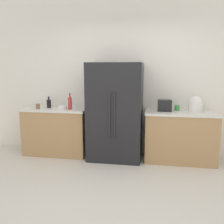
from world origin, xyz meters
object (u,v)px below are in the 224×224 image
object	(u,v)px
rice_cooker	(195,104)
bowl_a	(62,107)
toaster	(165,106)
cup_b	(38,106)
cup_a	(177,108)
refrigerator	(115,112)
bottle_a	(49,103)
bottle_b	(70,103)

from	to	relation	value
rice_cooker	bowl_a	world-z (taller)	rice_cooker
toaster	rice_cooker	distance (m)	0.52
cup_b	toaster	bearing A→B (deg)	3.35
cup_a	cup_b	world-z (taller)	cup_a
refrigerator	cup_b	size ratio (longest dim) A/B	18.93
bottle_a	toaster	bearing A→B (deg)	-0.43
bottle_a	cup_a	distance (m)	2.37
rice_cooker	bottle_b	bearing A→B (deg)	-176.18
refrigerator	toaster	xyz separation A→B (m)	(0.86, 0.06, 0.12)
bottle_a	cup_b	size ratio (longest dim) A/B	2.33
refrigerator	bottle_b	xyz separation A→B (m)	(-0.83, -0.04, 0.14)
toaster	bottle_a	bearing A→B (deg)	179.57
refrigerator	cup_a	xyz separation A→B (m)	(1.08, 0.20, 0.07)
bottle_b	bottle_a	bearing A→B (deg)	166.01
cup_a	cup_b	bearing A→B (deg)	-173.80
toaster	bottle_a	size ratio (longest dim) A/B	1.13
refrigerator	bottle_b	world-z (taller)	refrigerator
bottle_a	bottle_b	bearing A→B (deg)	-13.99
bottle_b	cup_b	size ratio (longest dim) A/B	3.19
cup_b	rice_cooker	bearing A→B (deg)	3.72
toaster	cup_b	bearing A→B (deg)	-176.65
bottle_b	refrigerator	bearing A→B (deg)	2.86
rice_cooker	bottle_a	bearing A→B (deg)	-179.29
rice_cooker	bottle_a	world-z (taller)	rice_cooker
bottle_a	rice_cooker	bearing A→B (deg)	0.71
bottle_b	cup_a	bearing A→B (deg)	7.09
refrigerator	bowl_a	xyz separation A→B (m)	(-0.98, -0.03, 0.06)
rice_cooker	bottle_b	world-z (taller)	bottle_b
rice_cooker	bowl_a	size ratio (longest dim) A/B	1.75
bottle_b	cup_a	distance (m)	1.93
cup_b	refrigerator	bearing A→B (deg)	3.08
cup_a	refrigerator	bearing A→B (deg)	-169.72
cup_a	toaster	bearing A→B (deg)	-147.94
cup_a	cup_b	distance (m)	2.54
cup_a	cup_b	size ratio (longest dim) A/B	1.01
refrigerator	cup_a	size ratio (longest dim) A/B	18.69
toaster	rice_cooker	size ratio (longest dim) A/B	0.87
bottle_a	cup_a	world-z (taller)	bottle_a
rice_cooker	bowl_a	bearing A→B (deg)	-176.62
rice_cooker	cup_a	xyz separation A→B (m)	(-0.30, 0.09, -0.08)
bottle_a	bowl_a	xyz separation A→B (m)	(0.31, -0.11, -0.05)
refrigerator	toaster	bearing A→B (deg)	3.79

